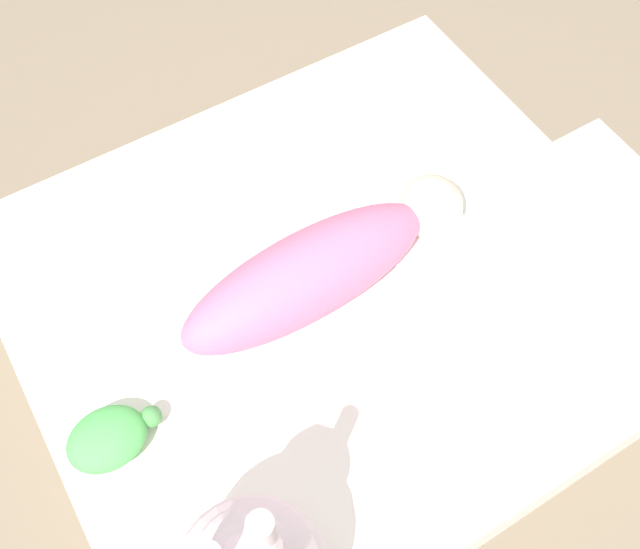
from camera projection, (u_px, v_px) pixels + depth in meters
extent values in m
plane|color=#7A6B56|center=(332.00, 328.00, 1.55)|extent=(12.00, 12.00, 0.00)
cube|color=white|center=(333.00, 306.00, 1.47)|extent=(1.14, 1.01, 0.19)
cube|color=white|center=(417.00, 225.00, 1.44)|extent=(0.17, 0.17, 0.02)
ellipsoid|color=pink|center=(305.00, 274.00, 1.31)|extent=(0.50, 0.17, 0.15)
sphere|color=beige|center=(431.00, 206.00, 1.40)|extent=(0.12, 0.12, 0.12)
cube|color=white|center=(601.00, 243.00, 1.36)|extent=(0.30, 0.40, 0.12)
cylinder|color=silver|center=(262.00, 530.00, 0.84)|extent=(0.03, 0.03, 0.07)
ellipsoid|color=#51B756|center=(107.00, 439.00, 1.20)|extent=(0.13, 0.11, 0.06)
sphere|color=#4C934C|center=(151.00, 417.00, 1.23)|extent=(0.04, 0.04, 0.04)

